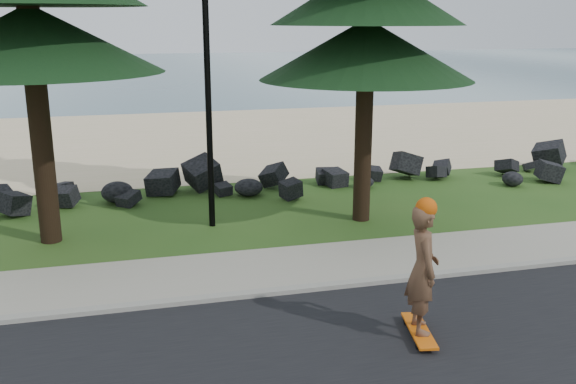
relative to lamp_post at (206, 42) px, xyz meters
name	(u,v)px	position (x,y,z in m)	size (l,w,h in m)	color
ground	(236,278)	(0.00, -3.20, -4.13)	(160.00, 160.00, 0.00)	#264D18
kerb	(245,295)	(0.00, -4.10, -4.08)	(160.00, 0.20, 0.10)	gray
sidewalk	(234,272)	(0.00, -3.00, -4.09)	(160.00, 2.00, 0.08)	#9D9883
beach_sand	(173,139)	(0.00, 11.30, -4.13)	(160.00, 15.00, 0.01)	beige
ocean	(142,70)	(0.00, 47.80, -4.13)	(160.00, 58.00, 0.01)	#39626E
seawall_boulders	(200,198)	(0.00, 2.40, -4.13)	(60.00, 2.40, 1.10)	black
lamp_post	(206,42)	(0.00, 0.00, 0.00)	(0.25, 0.14, 8.14)	black
skateboarder	(423,270)	(2.28, -6.13, -3.05)	(0.59, 1.19, 2.16)	#DD5F0D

